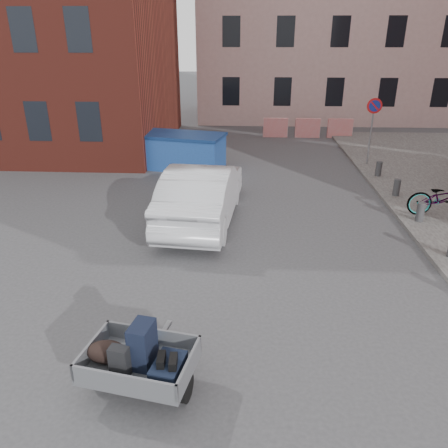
# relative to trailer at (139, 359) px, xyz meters

# --- Properties ---
(ground) EXTENTS (120.00, 120.00, 0.00)m
(ground) POSITION_rel_trailer_xyz_m (0.53, 3.36, -0.61)
(ground) COLOR #38383A
(ground) RESTS_ON ground
(building_pink) EXTENTS (16.00, 8.00, 14.00)m
(building_pink) POSITION_rel_trailer_xyz_m (6.53, 25.36, 6.39)
(building_pink) COLOR #BF9893
(building_pink) RESTS_ON ground
(no_parking_sign) EXTENTS (0.60, 0.09, 2.65)m
(no_parking_sign) POSITION_rel_trailer_xyz_m (6.53, 12.84, 1.41)
(no_parking_sign) COLOR gray
(no_parking_sign) RESTS_ON sidewalk
(bollards) EXTENTS (0.22, 9.02, 0.55)m
(bollards) POSITION_rel_trailer_xyz_m (6.53, 6.76, -0.21)
(bollards) COLOR #3A3A3D
(bollards) RESTS_ON sidewalk
(barriers) EXTENTS (4.70, 0.18, 1.00)m
(barriers) POSITION_rel_trailer_xyz_m (4.73, 18.36, -0.11)
(barriers) COLOR red
(barriers) RESTS_ON ground
(trailer) EXTENTS (1.78, 1.93, 1.20)m
(trailer) POSITION_rel_trailer_xyz_m (0.00, 0.00, 0.00)
(trailer) COLOR black
(trailer) RESTS_ON ground
(dumpster) EXTENTS (3.64, 2.43, 1.40)m
(dumpster) POSITION_rel_trailer_xyz_m (-1.08, 12.24, 0.10)
(dumpster) COLOR navy
(dumpster) RESTS_ON ground
(silver_car) EXTENTS (2.22, 5.30, 1.70)m
(silver_car) POSITION_rel_trailer_xyz_m (0.28, 6.76, 0.24)
(silver_car) COLOR silver
(silver_car) RESTS_ON ground
(bicycle) EXTENTS (2.11, 0.76, 1.10)m
(bicycle) POSITION_rel_trailer_xyz_m (7.34, 7.24, 0.06)
(bicycle) COLOR black
(bicycle) RESTS_ON sidewalk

